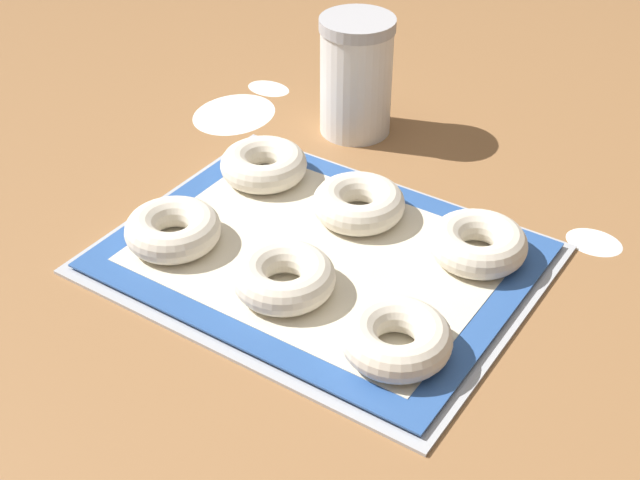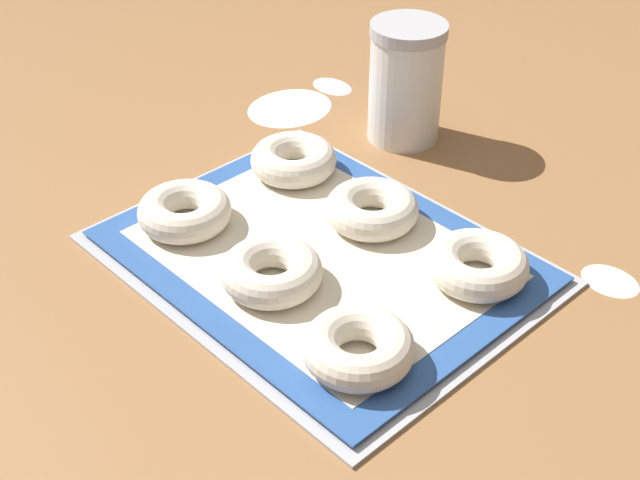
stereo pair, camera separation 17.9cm
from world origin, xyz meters
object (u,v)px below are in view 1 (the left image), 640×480
bagel_front_center (284,277)px  bagel_back_right (478,243)px  bagel_back_center (359,203)px  bagel_front_left (173,229)px  baking_tray (320,258)px  bagel_back_left (264,164)px  flour_canister (356,76)px  bagel_front_right (396,338)px

bagel_front_center → bagel_back_right: (0.15, 0.17, 0.00)m
bagel_back_center → bagel_front_left: bearing=-132.3°
baking_tray → bagel_back_left: bagel_back_left is taller
baking_tray → bagel_back_right: size_ratio=4.26×
flour_canister → bagel_front_left: bearing=-93.8°
baking_tray → bagel_back_left: bearing=147.5°
bagel_front_center → bagel_back_center: (-0.01, 0.16, 0.00)m
bagel_back_center → bagel_back_right: size_ratio=1.00×
baking_tray → bagel_front_left: bearing=-153.3°
bagel_front_center → bagel_back_center: bearing=92.8°
bagel_front_right → flour_canister: size_ratio=0.67×
baking_tray → bagel_front_center: 0.08m
bagel_back_left → flour_canister: flour_canister is taller
bagel_front_right → bagel_back_center: same height
bagel_front_center → bagel_back_left: (-0.15, 0.17, 0.00)m
bagel_back_right → flour_canister: bearing=146.0°
bagel_front_left → baking_tray: bearing=26.7°
bagel_back_left → bagel_back_right: same height
bagel_front_right → bagel_back_center: size_ratio=1.00×
baking_tray → bagel_back_right: bearing=31.7°
baking_tray → bagel_front_left: (-0.15, -0.08, 0.03)m
bagel_front_center → bagel_front_right: 0.15m
bagel_front_right → flour_canister: 0.47m
bagel_back_right → baking_tray: bearing=-148.3°
bagel_front_right → flour_canister: flour_canister is taller
bagel_front_right → bagel_back_center: (-0.15, 0.18, 0.00)m
bagel_front_center → flour_canister: size_ratio=0.67×
bagel_back_center → bagel_back_right: 0.15m
bagel_back_right → bagel_back_center: bearing=-177.9°
bagel_back_center → flour_canister: 0.24m
bagel_front_right → flour_canister: bearing=126.8°
bagel_front_left → bagel_back_right: same height
bagel_front_right → bagel_back_left: bearing=148.0°
baking_tray → bagel_front_center: size_ratio=4.26×
bagel_front_left → flour_canister: 0.36m
bagel_front_left → bagel_back_left: 0.17m
bagel_front_center → bagel_back_left: size_ratio=1.00×
baking_tray → bagel_back_left: (-0.15, 0.09, 0.03)m
baking_tray → bagel_front_center: bearing=-86.2°
bagel_back_left → flour_canister: (0.02, 0.19, 0.05)m
flour_canister → bagel_back_right: bearing=-34.0°
baking_tray → bagel_back_right: 0.18m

